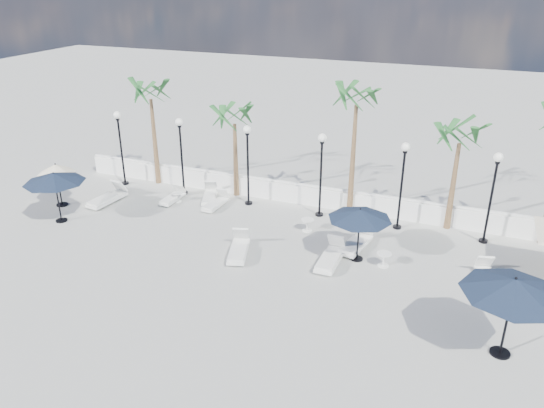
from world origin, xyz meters
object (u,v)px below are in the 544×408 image
(parasol_navy_left, at_px, (54,178))
(lounger_5, at_px, (330,257))
(lounger_3, at_px, (210,196))
(lounger_7, at_px, (488,277))
(parasol_navy_mid, at_px, (360,215))
(parasol_navy_right, at_px, (514,287))
(parasol_cream_small, at_px, (56,169))
(lounger_1, at_px, (107,198))
(lounger_6, at_px, (356,243))
(lounger_2, at_px, (173,197))
(lounger_4, at_px, (239,249))
(lounger_0, at_px, (216,203))

(parasol_navy_left, bearing_deg, lounger_5, 3.59)
(lounger_3, distance_m, parasol_navy_left, 6.98)
(lounger_7, distance_m, parasol_navy_mid, 4.99)
(parasol_navy_right, bearing_deg, parasol_cream_small, 168.82)
(lounger_1, bearing_deg, parasol_navy_mid, 2.33)
(lounger_3, distance_m, lounger_5, 7.96)
(lounger_1, relative_size, parasol_navy_left, 0.85)
(lounger_6, relative_size, parasol_navy_left, 0.82)
(lounger_5, distance_m, parasol_navy_left, 12.27)
(parasol_cream_small, bearing_deg, parasol_navy_mid, 0.25)
(lounger_3, xyz_separation_m, lounger_7, (12.62, -2.97, -0.00))
(lounger_3, xyz_separation_m, parasol_navy_right, (13.05, -6.89, 2.06))
(lounger_7, xyz_separation_m, parasol_cream_small, (-18.87, -0.10, 1.57))
(lounger_2, height_order, lounger_7, lounger_7)
(lounger_7, relative_size, parasol_navy_right, 0.66)
(lounger_4, xyz_separation_m, lounger_7, (9.08, 1.39, -0.03))
(parasol_navy_mid, xyz_separation_m, parasol_navy_right, (5.13, -3.88, 0.38))
(lounger_4, distance_m, parasol_navy_mid, 4.87)
(parasol_navy_left, bearing_deg, parasol_navy_right, -7.64)
(lounger_5, bearing_deg, parasol_cream_small, 177.65)
(lounger_3, bearing_deg, parasol_navy_mid, -41.69)
(lounger_1, xyz_separation_m, lounger_6, (12.08, -0.10, -0.01))
(lounger_1, bearing_deg, lounger_3, 31.93)
(lounger_7, xyz_separation_m, parasol_navy_mid, (-4.71, -0.04, 1.67))
(parasol_navy_left, relative_size, parasol_navy_right, 0.90)
(lounger_2, relative_size, parasol_navy_left, 0.63)
(lounger_6, distance_m, parasol_cream_small, 14.05)
(lounger_5, relative_size, lounger_6, 0.98)
(lounger_1, xyz_separation_m, lounger_5, (11.44, -1.63, -0.01))
(lounger_1, bearing_deg, lounger_2, 31.68)
(lounger_0, relative_size, parasol_navy_mid, 0.74)
(lounger_5, xyz_separation_m, parasol_navy_mid, (0.86, 0.69, 1.64))
(lounger_4, distance_m, parasol_navy_right, 10.05)
(parasol_navy_left, bearing_deg, lounger_0, 33.92)
(lounger_0, relative_size, lounger_3, 0.92)
(lounger_1, height_order, lounger_2, lounger_1)
(lounger_6, height_order, lounger_7, lounger_6)
(lounger_0, bearing_deg, parasol_navy_right, -23.41)
(lounger_3, relative_size, lounger_6, 0.90)
(parasol_navy_right, bearing_deg, parasol_navy_mid, 142.93)
(lounger_3, height_order, lounger_4, lounger_4)
(lounger_6, relative_size, parasol_cream_small, 1.03)
(lounger_6, bearing_deg, lounger_5, -102.46)
(lounger_6, bearing_deg, lounger_7, 0.91)
(lounger_0, relative_size, lounger_4, 0.83)
(lounger_1, bearing_deg, parasol_navy_left, -99.10)
(parasol_navy_mid, bearing_deg, parasol_cream_small, -179.75)
(lounger_0, distance_m, parasol_navy_right, 14.06)
(lounger_4, xyz_separation_m, parasol_cream_small, (-9.79, 1.29, 1.54))
(lounger_0, xyz_separation_m, parasol_cream_small, (-6.88, -2.45, 1.58))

